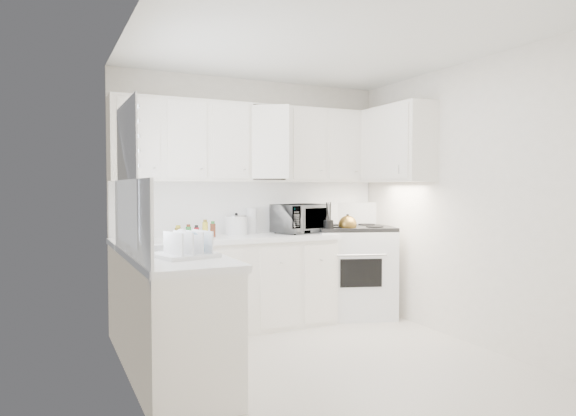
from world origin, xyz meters
TOP-DOWN VIEW (x-y plane):
  - floor at (0.00, 0.00)m, footprint 3.20×3.20m
  - ceiling at (0.00, 0.00)m, footprint 3.20×3.20m
  - wall_back at (0.00, 1.60)m, footprint 3.00×0.00m
  - wall_front at (0.00, -1.60)m, footprint 3.00×0.00m
  - wall_left at (-1.50, 0.00)m, footprint 0.00×3.20m
  - wall_right at (1.50, 0.00)m, footprint 0.00×3.20m
  - window_blinds at (-1.48, 0.35)m, footprint 0.06×0.96m
  - lower_cabinets_back at (-0.39, 1.30)m, footprint 2.22×0.60m
  - lower_cabinets_left at (-1.20, 0.20)m, footprint 0.60×1.60m
  - countertop_back at (-0.39, 1.29)m, footprint 2.24×0.64m
  - countertop_left at (-1.19, 0.20)m, footprint 0.64×1.62m
  - backsplash_back at (0.00, 1.59)m, footprint 2.98×0.02m
  - backsplash_left at (-1.49, 0.20)m, footprint 0.02×1.60m
  - upper_cabinets_back at (0.00, 1.44)m, footprint 3.00×0.33m
  - upper_cabinets_right at (1.33, 0.82)m, footprint 0.33×0.90m
  - sink at (-1.19, 0.55)m, footprint 0.42×0.38m
  - stove at (1.09, 1.27)m, footprint 1.01×0.92m
  - tea_kettle at (0.91, 1.11)m, footprint 0.31×0.29m
  - frying_pan at (1.27, 1.43)m, footprint 0.46×0.56m
  - microwave at (0.46, 1.36)m, footprint 0.63×0.46m
  - rice_cooker at (-0.25, 1.42)m, footprint 0.23×0.23m
  - paper_towel at (-0.04, 1.51)m, footprint 0.12×0.12m
  - utensil_crock at (0.68, 1.13)m, footprint 0.13×0.13m
  - dish_rack at (-1.15, -0.07)m, footprint 0.45×0.38m
  - spice_left_0 at (-0.85, 1.42)m, footprint 0.06×0.06m
  - spice_left_1 at (-0.78, 1.33)m, footprint 0.06×0.06m
  - spice_left_2 at (-0.70, 1.42)m, footprint 0.06×0.06m
  - spice_left_3 at (-0.62, 1.33)m, footprint 0.06×0.06m
  - spice_left_4 at (-0.55, 1.42)m, footprint 0.06×0.06m
  - sauce_right_0 at (0.58, 1.46)m, footprint 0.06×0.06m
  - sauce_right_1 at (0.64, 1.40)m, footprint 0.06×0.06m
  - sauce_right_2 at (0.69, 1.46)m, footprint 0.06×0.06m
  - sauce_right_3 at (0.74, 1.40)m, footprint 0.06×0.06m
  - sauce_right_4 at (0.80, 1.46)m, footprint 0.06×0.06m

SIDE VIEW (x-z plane):
  - floor at x=0.00m, z-range 0.00..0.00m
  - lower_cabinets_back at x=-0.39m, z-range 0.00..0.90m
  - lower_cabinets_left at x=-1.20m, z-range 0.00..0.90m
  - stove at x=1.09m, z-range 0.00..1.28m
  - countertop_back at x=-0.39m, z-range 0.90..0.95m
  - countertop_left at x=-1.19m, z-range 0.90..0.95m
  - frying_pan at x=1.27m, z-range 0.95..0.99m
  - spice_left_0 at x=-0.85m, z-range 0.95..1.08m
  - spice_left_1 at x=-0.78m, z-range 0.95..1.08m
  - spice_left_2 at x=-0.70m, z-range 0.95..1.08m
  - spice_left_3 at x=-0.62m, z-range 0.95..1.08m
  - spice_left_4 at x=-0.55m, z-range 0.95..1.08m
  - sauce_right_0 at x=0.58m, z-range 0.95..1.14m
  - sauce_right_1 at x=0.64m, z-range 0.95..1.14m
  - sauce_right_2 at x=0.69m, z-range 0.95..1.14m
  - sauce_right_3 at x=0.74m, z-range 0.95..1.14m
  - sauce_right_4 at x=0.80m, z-range 0.95..1.14m
  - tea_kettle at x=0.91m, z-range 0.94..1.17m
  - dish_rack at x=-1.15m, z-range 0.95..1.16m
  - rice_cooker at x=-0.25m, z-range 0.95..1.18m
  - sink at x=-1.19m, z-range 0.92..1.22m
  - paper_towel at x=-0.04m, z-range 0.95..1.22m
  - utensil_crock at x=0.68m, z-range 0.95..1.29m
  - microwave at x=0.46m, z-range 0.95..1.33m
  - backsplash_back at x=0.00m, z-range 0.95..1.50m
  - backsplash_left at x=-1.49m, z-range 0.95..1.50m
  - wall_back at x=0.00m, z-range -0.20..2.80m
  - wall_front at x=0.00m, z-range -0.20..2.80m
  - wall_left at x=-1.50m, z-range -0.30..2.90m
  - wall_right at x=1.50m, z-range -0.30..2.90m
  - upper_cabinets_back at x=0.00m, z-range 1.10..1.90m
  - upper_cabinets_right at x=1.33m, z-range 1.10..1.90m
  - window_blinds at x=-1.48m, z-range 1.02..2.08m
  - ceiling at x=0.00m, z-range 2.60..2.60m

